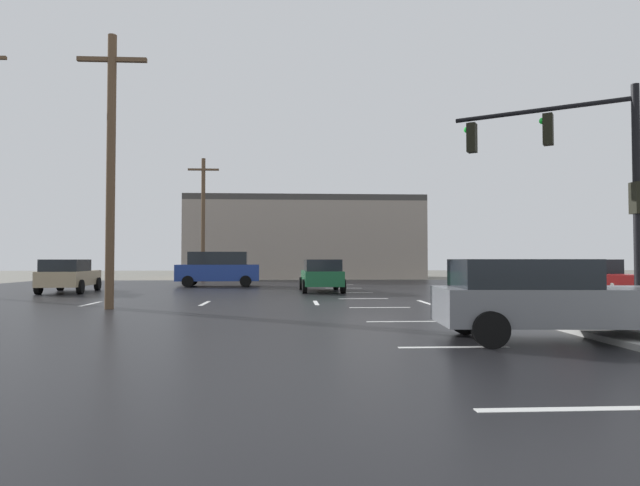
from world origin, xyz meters
TOP-DOWN VIEW (x-y plane):
  - ground_plane at (0.00, 0.00)m, footprint 120.00×120.00m
  - road_asphalt at (0.00, 0.00)m, footprint 44.00×44.00m
  - snow_strip_curbside at (5.00, -4.00)m, footprint 4.00×1.60m
  - lane_markings at (1.20, -1.38)m, footprint 36.15×36.15m
  - traffic_signal_mast at (5.73, -4.11)m, footprint 4.50×3.02m
  - strip_building_background at (-1.69, 27.79)m, footprint 19.87×8.00m
  - suv_blue at (-7.20, 12.53)m, footprint 4.92×2.38m
  - sedan_white at (6.05, 5.54)m, footprint 2.07×4.56m
  - sedan_grey at (2.03, -9.34)m, footprint 4.63×2.28m
  - sedan_green at (-1.41, 6.86)m, footprint 2.12×4.58m
  - sedan_red at (9.09, 1.24)m, footprint 2.21×4.61m
  - sedan_tan at (-13.55, 6.89)m, footprint 2.37×4.66m
  - utility_pole_mid at (-8.68, -2.07)m, footprint 2.20×0.28m
  - utility_pole_distant at (-9.19, 19.23)m, footprint 2.20×0.28m

SIDE VIEW (x-z plane):
  - ground_plane at x=0.00m, z-range 0.00..0.00m
  - road_asphalt at x=0.00m, z-range 0.00..0.02m
  - lane_markings at x=1.20m, z-range 0.02..0.03m
  - snow_strip_curbside at x=5.00m, z-range 0.14..0.20m
  - sedan_white at x=6.05m, z-range 0.06..1.64m
  - sedan_grey at x=2.03m, z-range 0.06..1.64m
  - sedan_green at x=-1.41m, z-range 0.06..1.64m
  - sedan_red at x=9.09m, z-range 0.06..1.64m
  - sedan_tan at x=-13.55m, z-range 0.06..1.64m
  - suv_blue at x=-7.20m, z-range 0.08..2.11m
  - strip_building_background at x=-1.69m, z-range 0.00..6.93m
  - traffic_signal_mast at x=5.73m, z-range 1.19..7.65m
  - utility_pole_mid at x=-8.68m, z-range 0.21..9.05m
  - utility_pole_distant at x=-9.19m, z-range 0.21..9.07m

